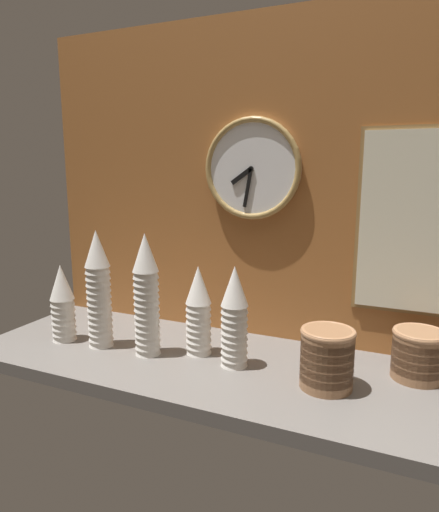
# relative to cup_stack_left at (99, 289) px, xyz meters

# --- Properties ---
(ground_plane) EXTENTS (1.60, 0.56, 0.04)m
(ground_plane) POSITION_rel_cup_stack_left_xyz_m (0.42, 0.05, -0.21)
(ground_plane) COLOR slate
(wall_tiled_back) EXTENTS (1.60, 0.03, 1.05)m
(wall_tiled_back) POSITION_rel_cup_stack_left_xyz_m (0.42, 0.32, 0.33)
(wall_tiled_back) COLOR #A3602D
(wall_tiled_back) RESTS_ON ground_plane
(cup_stack_left) EXTENTS (0.08, 0.08, 0.38)m
(cup_stack_left) POSITION_rel_cup_stack_left_xyz_m (0.00, 0.00, 0.00)
(cup_stack_left) COLOR white
(cup_stack_left) RESTS_ON ground_plane
(cup_stack_center) EXTENTS (0.08, 0.08, 0.28)m
(cup_stack_center) POSITION_rel_cup_stack_left_xyz_m (0.32, 0.07, -0.05)
(cup_stack_center) COLOR white
(cup_stack_center) RESTS_ON ground_plane
(cup_stack_center_left) EXTENTS (0.08, 0.08, 0.38)m
(cup_stack_center_left) POSITION_rel_cup_stack_left_xyz_m (0.18, 0.01, 0.00)
(cup_stack_center_left) COLOR white
(cup_stack_center_left) RESTS_ON ground_plane
(cup_stack_center_right) EXTENTS (0.08, 0.08, 0.30)m
(cup_stack_center_right) POSITION_rel_cup_stack_left_xyz_m (0.45, 0.04, -0.04)
(cup_stack_center_right) COLOR white
(cup_stack_center_right) RESTS_ON ground_plane
(cup_stack_far_left) EXTENTS (0.08, 0.08, 0.26)m
(cup_stack_far_left) POSITION_rel_cup_stack_left_xyz_m (-0.14, -0.01, -0.06)
(cup_stack_far_left) COLOR white
(cup_stack_far_left) RESTS_ON ground_plane
(bowl_stack_right) EXTENTS (0.14, 0.14, 0.16)m
(bowl_stack_right) POSITION_rel_cup_stack_left_xyz_m (0.73, 0.01, -0.11)
(bowl_stack_right) COLOR #996B47
(bowl_stack_right) RESTS_ON ground_plane
(bowl_stack_far_right) EXTENTS (0.14, 0.14, 0.14)m
(bowl_stack_far_right) POSITION_rel_cup_stack_left_xyz_m (0.95, 0.17, -0.12)
(bowl_stack_far_right) COLOR #996B47
(bowl_stack_far_right) RESTS_ON ground_plane
(wall_clock) EXTENTS (0.33, 0.03, 0.33)m
(wall_clock) POSITION_rel_cup_stack_left_xyz_m (0.41, 0.29, 0.38)
(wall_clock) COLOR white
(menu_board) EXTENTS (0.35, 0.01, 0.55)m
(menu_board) POSITION_rel_cup_stack_left_xyz_m (0.92, 0.30, 0.23)
(menu_board) COLOR olive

